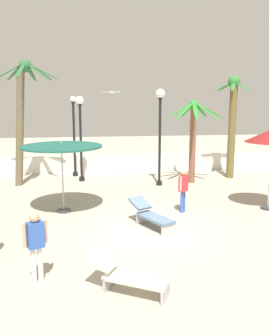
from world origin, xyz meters
TOP-DOWN VIEW (x-y plane):
  - ground_plane at (0.00, 0.00)m, footprint 56.00×56.00m
  - boundary_wall at (0.00, 9.48)m, footprint 25.20×0.30m
  - patio_umbrella_2 at (-2.75, 2.42)m, footprint 2.90×2.90m
  - palm_tree_0 at (3.24, 6.37)m, footprint 2.93×2.92m
  - palm_tree_1 at (-4.81, 6.93)m, footprint 2.95×2.94m
  - palm_tree_2 at (5.54, 7.17)m, footprint 1.97×1.81m
  - lamp_post_0 at (-2.51, 8.65)m, footprint 0.32×0.32m
  - lamp_post_1 at (1.55, 6.02)m, footprint 0.44×0.44m
  - lamp_post_3 at (-2.14, 7.42)m, footprint 0.41×0.41m
  - lounge_chair_1 at (-1.06, -3.52)m, footprint 1.88×1.39m
  - lounge_chair_2 at (0.16, 0.45)m, footprint 1.36×1.88m
  - guest_0 at (1.59, 1.79)m, footprint 0.41×0.46m
  - guest_2 at (-3.05, -2.80)m, footprint 0.51×0.37m
  - seagull_0 at (-0.38, 10.67)m, footprint 1.11×0.67m

SIDE VIEW (x-z plane):
  - ground_plane at x=0.00m, z-range 0.00..0.00m
  - lounge_chair_1 at x=-1.06m, z-range 0.00..0.81m
  - lounge_chair_2 at x=0.16m, z-range 0.00..0.81m
  - boundary_wall at x=0.00m, z-range 0.00..0.94m
  - guest_0 at x=1.59m, z-range 0.16..1.76m
  - guest_2 at x=-3.05m, z-range 0.17..1.83m
  - patio_umbrella_2 at x=-2.75m, z-range 1.03..3.63m
  - lamp_post_0 at x=-2.51m, z-range 0.27..4.48m
  - palm_tree_0 at x=3.24m, z-range 0.63..4.64m
  - lamp_post_3 at x=-2.14m, z-range 0.67..4.88m
  - lamp_post_1 at x=1.55m, z-range 0.81..5.34m
  - palm_tree_2 at x=5.54m, z-range 0.56..5.78m
  - palm_tree_1 at x=-4.81m, z-range 0.72..6.55m
  - seagull_0 at x=-0.38m, z-range 4.35..4.50m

